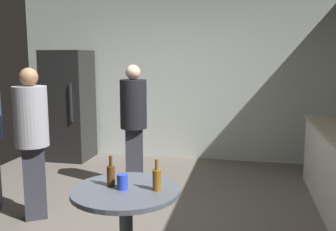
# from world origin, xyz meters

# --- Properties ---
(ground_plane) EXTENTS (5.20, 5.20, 0.10)m
(ground_plane) POSITION_xyz_m (0.00, 0.00, -0.05)
(ground_plane) COLOR #5B544C
(wall_back) EXTENTS (5.32, 0.06, 2.70)m
(wall_back) POSITION_xyz_m (0.00, 2.63, 1.35)
(wall_back) COLOR beige
(wall_back) RESTS_ON ground_plane
(refrigerator) EXTENTS (0.70, 0.68, 1.80)m
(refrigerator) POSITION_xyz_m (-1.72, 2.20, 0.90)
(refrigerator) COLOR black
(refrigerator) RESTS_ON ground_plane
(foreground_table) EXTENTS (0.80, 0.80, 0.73)m
(foreground_table) POSITION_xyz_m (0.30, -0.99, 0.63)
(foreground_table) COLOR #4C515B
(foreground_table) RESTS_ON ground_plane
(beer_bottle_amber) EXTENTS (0.06, 0.06, 0.23)m
(beer_bottle_amber) POSITION_xyz_m (0.54, -0.97, 0.82)
(beer_bottle_amber) COLOR #8C5919
(beer_bottle_amber) RESTS_ON foreground_table
(beer_bottle_brown) EXTENTS (0.06, 0.06, 0.23)m
(beer_bottle_brown) POSITION_xyz_m (0.18, -0.94, 0.82)
(beer_bottle_brown) COLOR #593314
(beer_bottle_brown) RESTS_ON foreground_table
(plastic_cup_blue) EXTENTS (0.08, 0.08, 0.11)m
(plastic_cup_blue) POSITION_xyz_m (0.29, -1.00, 0.79)
(plastic_cup_blue) COLOR blue
(plastic_cup_blue) RESTS_ON foreground_table
(person_in_gray_shirt) EXTENTS (0.47, 0.47, 1.58)m
(person_in_gray_shirt) POSITION_xyz_m (-0.99, -0.08, 0.92)
(person_in_gray_shirt) COLOR #2D2D38
(person_in_gray_shirt) RESTS_ON ground_plane
(person_in_black_shirt) EXTENTS (0.43, 0.43, 1.60)m
(person_in_black_shirt) POSITION_xyz_m (-0.25, 1.05, 0.93)
(person_in_black_shirt) COLOR #2D2D38
(person_in_black_shirt) RESTS_ON ground_plane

